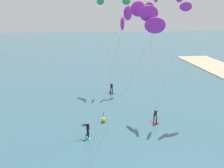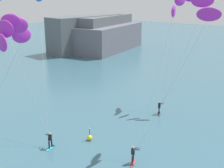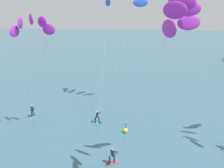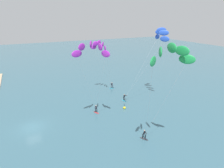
% 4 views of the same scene
% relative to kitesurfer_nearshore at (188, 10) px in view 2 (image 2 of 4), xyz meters
% --- Properties ---
extents(kitesurfer_nearshore, '(7.51, 5.77, 15.00)m').
position_rel_kitesurfer_nearshore_xyz_m(kitesurfer_nearshore, '(0.00, 0.00, 0.00)').
color(kitesurfer_nearshore, red).
rests_on(kitesurfer_nearshore, ground).
extents(kitesurfer_mid_water, '(5.29, 7.08, 13.38)m').
position_rel_kitesurfer_nearshore_xyz_m(kitesurfer_mid_water, '(-13.01, 6.87, -1.53)').
color(kitesurfer_mid_water, '#23ADD1').
rests_on(kitesurfer_mid_water, ground).
extents(marker_buoy, '(0.56, 0.56, 1.38)m').
position_rel_kitesurfer_nearshore_xyz_m(marker_buoy, '(-3.57, 8.25, -12.92)').
color(marker_buoy, yellow).
rests_on(marker_buoy, ground).
extents(distant_headland, '(25.99, 15.81, 8.89)m').
position_rel_kitesurfer_nearshore_xyz_m(distant_headland, '(36.83, 39.86, -9.34)').
color(distant_headland, slate).
rests_on(distant_headland, ground).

